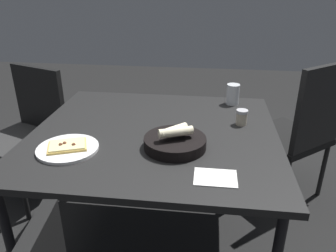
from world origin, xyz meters
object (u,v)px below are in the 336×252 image
Objects in this scene: pizza_plate at (68,148)px; dining_table at (155,141)px; chair_far at (29,126)px; pepper_shaker at (242,118)px; beer_glass at (233,95)px; chair_near at (300,127)px; bread_basket at (175,141)px.

dining_table is at bearing -145.64° from pizza_plate.
chair_far reaches higher than dining_table.
pepper_shaker reaches higher than dining_table.
chair_far is at bearing -12.72° from pepper_shaker.
pizza_plate is 0.99m from beer_glass.
chair_near is at bearing -134.00° from pepper_shaker.
pepper_shaker is (-0.31, -0.29, 0.00)m from bread_basket.
chair_far is (0.58, -0.67, -0.23)m from pizza_plate.
chair_near is 1.76m from chair_far.
dining_table is 0.42m from pizza_plate.
pizza_plate reaches higher than dining_table.
pepper_shaker is (-0.76, -0.37, 0.02)m from pizza_plate.
bread_basket is 0.29× the size of chair_near.
pepper_shaker is (-0.03, 0.29, -0.02)m from beer_glass.
pizza_plate is 0.85m from pepper_shaker.
bread_basket is 1.22m from chair_far.
pizza_plate is at bearing 34.36° from dining_table.
pepper_shaker is at bearing -162.08° from dining_table.
beer_glass is at bearing -84.06° from pepper_shaker.
chair_near is at bearing -145.78° from pizza_plate.
chair_near is 1.10× the size of chair_far.
bread_basket reaches higher than pizza_plate.
dining_table is 4.45× the size of pizza_plate.
chair_far reaches higher than bread_basket.
chair_near is at bearing -175.69° from chair_far.
bread_basket is 1.05m from chair_near.
dining_table is 10.00× the size of beer_glass.
pizza_plate is 1.44m from chair_near.
chair_near is (-0.84, -0.57, -0.14)m from dining_table.
chair_near reaches higher than pepper_shaker.
pepper_shaker is 0.65m from chair_near.
bread_basket is at bearing 150.12° from chair_far.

